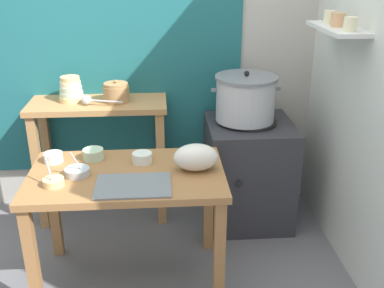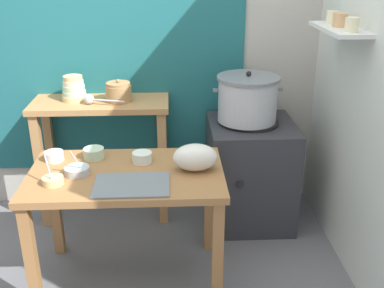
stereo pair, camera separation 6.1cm
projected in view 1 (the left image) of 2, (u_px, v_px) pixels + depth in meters
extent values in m
plane|color=slate|center=(132.00, 283.00, 2.78)|extent=(9.00, 9.00, 0.00)
cube|color=#B2ADA3|center=(145.00, 37.00, 3.30)|extent=(4.40, 0.10, 2.60)
cube|color=#1E6066|center=(108.00, 32.00, 3.21)|extent=(1.90, 0.02, 2.10)
cube|color=silver|center=(373.00, 61.00, 2.56)|extent=(0.10, 3.20, 2.60)
cube|color=silver|center=(337.00, 29.00, 2.68)|extent=(0.20, 0.56, 0.02)
cylinder|color=beige|center=(350.00, 24.00, 2.49)|extent=(0.07, 0.07, 0.08)
cylinder|color=tan|center=(338.00, 20.00, 2.66)|extent=(0.08, 0.08, 0.08)
cylinder|color=beige|center=(330.00, 17.00, 2.78)|extent=(0.08, 0.08, 0.08)
cube|color=#9E6B3D|center=(126.00, 176.00, 2.57)|extent=(1.10, 0.66, 0.04)
cube|color=#9E6B3D|center=(32.00, 263.00, 2.42)|extent=(0.06, 0.06, 0.68)
cube|color=#9E6B3D|center=(219.00, 255.00, 2.48)|extent=(0.06, 0.06, 0.68)
cube|color=#9E6B3D|center=(54.00, 209.00, 2.93)|extent=(0.06, 0.06, 0.68)
cube|color=#9E6B3D|center=(208.00, 203.00, 3.00)|extent=(0.06, 0.06, 0.68)
cube|color=#B27F4C|center=(98.00, 105.00, 3.19)|extent=(0.96, 0.40, 0.04)
cube|color=#B27F4C|center=(39.00, 174.00, 3.20)|extent=(0.06, 0.06, 0.86)
cube|color=#B27F4C|center=(161.00, 170.00, 3.26)|extent=(0.06, 0.06, 0.86)
cube|color=#B27F4C|center=(48.00, 156.00, 3.47)|extent=(0.06, 0.06, 0.86)
cube|color=#B27F4C|center=(161.00, 153.00, 3.53)|extent=(0.06, 0.06, 0.86)
cube|color=#2D2D33|center=(248.00, 172.00, 3.34)|extent=(0.60, 0.60, 0.76)
cylinder|color=black|center=(251.00, 122.00, 3.19)|extent=(0.36, 0.36, 0.02)
cylinder|color=black|center=(239.00, 183.00, 3.02)|extent=(0.04, 0.02, 0.04)
cylinder|color=#B7BABF|center=(245.00, 100.00, 3.14)|extent=(0.40, 0.40, 0.29)
cylinder|color=slate|center=(246.00, 77.00, 3.08)|extent=(0.43, 0.43, 0.02)
sphere|color=black|center=(247.00, 73.00, 3.07)|extent=(0.04, 0.04, 0.04)
cube|color=slate|center=(214.00, 90.00, 3.10)|extent=(0.04, 0.02, 0.02)
cube|color=slate|center=(278.00, 89.00, 3.13)|extent=(0.04, 0.02, 0.02)
cylinder|color=#A37A4C|center=(116.00, 94.00, 3.17)|extent=(0.18, 0.18, 0.11)
cylinder|color=#A37A4C|center=(116.00, 84.00, 3.15)|extent=(0.17, 0.17, 0.02)
sphere|color=#A37A4C|center=(115.00, 81.00, 3.14)|extent=(0.02, 0.02, 0.02)
cylinder|color=#E5C684|center=(72.00, 98.00, 3.20)|extent=(0.17, 0.17, 0.04)
cylinder|color=#B7D1AD|center=(71.00, 94.00, 3.18)|extent=(0.16, 0.16, 0.03)
cylinder|color=#B7D1AD|center=(71.00, 89.00, 3.17)|extent=(0.15, 0.15, 0.04)
cylinder|color=beige|center=(70.00, 84.00, 3.16)|extent=(0.14, 0.14, 0.03)
cylinder|color=#E5C684|center=(70.00, 79.00, 3.14)|extent=(0.13, 0.13, 0.03)
sphere|color=#B7BABF|center=(87.00, 100.00, 3.11)|extent=(0.07, 0.07, 0.07)
cylinder|color=#B7BABF|center=(107.00, 101.00, 3.08)|extent=(0.22, 0.07, 0.01)
cube|color=slate|center=(133.00, 186.00, 2.41)|extent=(0.40, 0.28, 0.01)
ellipsoid|color=silver|center=(196.00, 157.00, 2.56)|extent=(0.25, 0.17, 0.16)
cylinder|color=#B7BABF|center=(77.00, 172.00, 2.52)|extent=(0.14, 0.14, 0.04)
cylinder|color=maroon|center=(77.00, 169.00, 2.51)|extent=(0.12, 0.12, 0.01)
cylinder|color=#B7BABF|center=(77.00, 164.00, 2.48)|extent=(0.07, 0.05, 0.15)
cylinder|color=#B7D1AD|center=(93.00, 154.00, 2.72)|extent=(0.12, 0.12, 0.06)
cylinder|color=beige|center=(93.00, 150.00, 2.71)|extent=(0.10, 0.10, 0.01)
cylinder|color=silver|center=(142.00, 158.00, 2.67)|extent=(0.12, 0.12, 0.06)
cylinder|color=#337238|center=(142.00, 154.00, 2.66)|extent=(0.10, 0.10, 0.01)
cylinder|color=#E5C684|center=(53.00, 182.00, 2.41)|extent=(0.11, 0.11, 0.04)
cylinder|color=maroon|center=(53.00, 180.00, 2.40)|extent=(0.10, 0.10, 0.01)
cylinder|color=#B7BABF|center=(50.00, 172.00, 2.38)|extent=(0.05, 0.06, 0.16)
cylinder|color=silver|center=(53.00, 157.00, 2.68)|extent=(0.11, 0.11, 0.06)
cylinder|color=#BFB28C|center=(53.00, 154.00, 2.67)|extent=(0.09, 0.09, 0.01)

